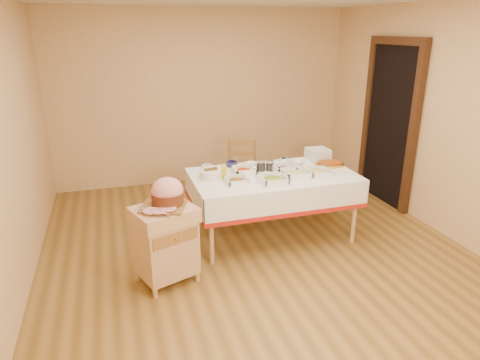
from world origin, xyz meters
name	(u,v)px	position (x,y,z in m)	size (l,w,h in m)	color
room_shell	(257,135)	(0.00, 0.00, 1.30)	(5.00, 5.00, 5.00)	olive
doorway	(390,122)	(2.20, 0.90, 1.11)	(0.09, 1.10, 2.20)	black
dining_table	(273,187)	(0.30, 0.30, 0.60)	(1.82, 1.02, 0.76)	tan
butcher_cart	(166,240)	(-1.00, -0.30, 0.43)	(0.66, 0.60, 0.76)	tan
dining_chair	(242,173)	(0.25, 1.29, 0.46)	(0.48, 0.47, 0.89)	olive
ham_on_board	(167,194)	(-0.96, -0.27, 0.88)	(0.42, 0.40, 0.28)	olive
serving_dish_a	(237,181)	(-0.18, 0.12, 0.79)	(0.23, 0.22, 0.10)	white
serving_dish_b	(273,180)	(0.19, 0.03, 0.80)	(0.27, 0.27, 0.11)	white
serving_dish_c	(296,173)	(0.50, 0.14, 0.80)	(0.28, 0.28, 0.12)	white
serving_dish_d	(318,172)	(0.77, 0.12, 0.79)	(0.25, 0.25, 0.10)	white
serving_dish_e	(244,171)	(-0.01, 0.40, 0.80)	(0.25, 0.24, 0.12)	white
serving_dish_f	(284,169)	(0.44, 0.32, 0.80)	(0.24, 0.23, 0.11)	white
small_bowl_left	(207,167)	(-0.37, 0.68, 0.79)	(0.12, 0.12, 0.05)	white
small_bowl_mid	(232,164)	(-0.06, 0.71, 0.79)	(0.14, 0.14, 0.06)	navy
small_bowl_right	(284,160)	(0.59, 0.69, 0.79)	(0.10, 0.10, 0.05)	white
bowl_white_imported	(251,164)	(0.17, 0.68, 0.78)	(0.14, 0.14, 0.03)	white
bowl_small_imported	(298,162)	(0.73, 0.58, 0.78)	(0.16, 0.16, 0.05)	white
preserve_jar_left	(261,166)	(0.21, 0.45, 0.82)	(0.11, 0.11, 0.13)	silver
preserve_jar_right	(270,166)	(0.31, 0.43, 0.82)	(0.10, 0.10, 0.12)	silver
mustard_bottle	(224,172)	(-0.26, 0.31, 0.84)	(0.06, 0.06, 0.18)	yellow
bread_basket	(211,174)	(-0.40, 0.36, 0.81)	(0.25, 0.25, 0.11)	white
plate_stack	(318,154)	(1.03, 0.66, 0.83)	(0.25, 0.25, 0.14)	white
brass_platter	(329,164)	(1.05, 0.39, 0.78)	(0.36, 0.26, 0.05)	gold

